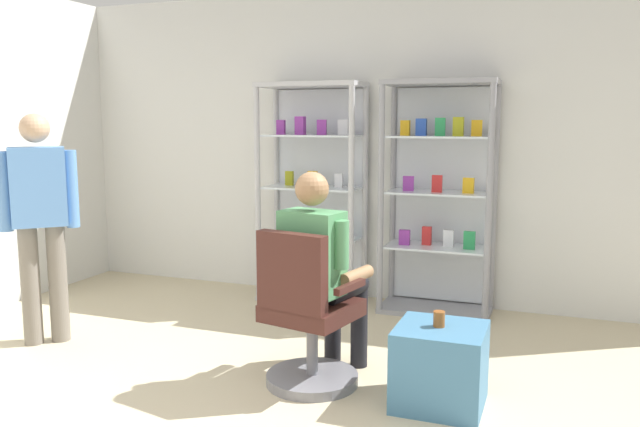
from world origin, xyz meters
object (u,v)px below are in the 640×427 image
display_cabinet_left (314,191)px  standing_customer (40,214)px  storage_crate (440,366)px  tea_glass (439,319)px  seated_shopkeeper (322,265)px  display_cabinet_right (439,196)px  office_chair (307,323)px

display_cabinet_left → standing_customer: size_ratio=1.17×
storage_crate → tea_glass: size_ratio=5.54×
display_cabinet_left → seated_shopkeeper: size_ratio=1.47×
standing_customer → seated_shopkeeper: bearing=2.3°
storage_crate → standing_customer: standing_customer is taller
display_cabinet_right → storage_crate: display_cabinet_right is taller
seated_shopkeeper → tea_glass: 0.78m
tea_glass → seated_shopkeeper: bearing=170.0°
storage_crate → standing_customer: 2.92m
display_cabinet_left → storage_crate: bearing=-51.4°
display_cabinet_left → seated_shopkeeper: bearing=-67.5°
display_cabinet_left → standing_customer: (-1.38, -1.77, -0.03)m
tea_glass → display_cabinet_right: bearing=100.5°
storage_crate → tea_glass: tea_glass is taller
display_cabinet_left → display_cabinet_right: (1.10, -0.00, 0.00)m
display_cabinet_right → standing_customer: size_ratio=1.17×
display_cabinet_right → seated_shopkeeper: (-0.40, -1.68, -0.25)m
display_cabinet_right → office_chair: (-0.44, -1.84, -0.57)m
seated_shopkeeper → tea_glass: seated_shopkeeper is taller
tea_glass → display_cabinet_left: bearing=128.4°
seated_shopkeeper → standing_customer: bearing=-177.7°
standing_customer → display_cabinet_left: bearing=52.0°
display_cabinet_right → seated_shopkeeper: bearing=-103.5°
display_cabinet_left → tea_glass: size_ratio=21.72×
seated_shopkeeper → storage_crate: bearing=-10.0°
display_cabinet_right → standing_customer: bearing=-144.5°
tea_glass → storage_crate: bearing=-11.1°
display_cabinet_left → office_chair: 2.04m
seated_shopkeeper → display_cabinet_left: bearing=112.5°
office_chair → standing_customer: (-2.05, 0.08, 0.54)m
display_cabinet_right → tea_glass: 1.90m
display_cabinet_left → storage_crate: (1.45, -1.82, -0.74)m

